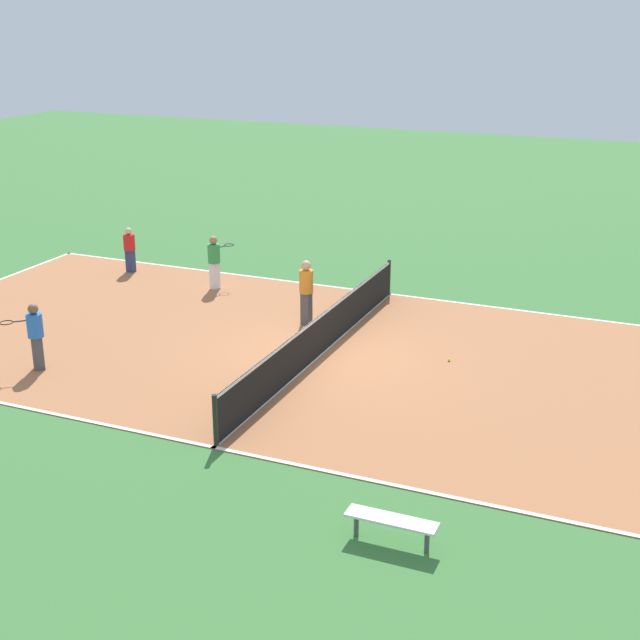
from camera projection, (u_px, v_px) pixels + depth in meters
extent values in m
plane|color=#3D7538|center=(320.00, 355.00, 21.40)|extent=(80.00, 80.00, 0.00)
cube|color=#AD6B42|center=(320.00, 355.00, 21.39)|extent=(10.44, 22.98, 0.02)
cube|color=white|center=(389.00, 294.00, 25.87)|extent=(0.10, 22.98, 0.00)
cube|color=white|center=(214.00, 447.00, 16.91)|extent=(0.10, 22.98, 0.00)
cube|color=white|center=(320.00, 354.00, 21.39)|extent=(10.44, 0.10, 0.00)
cylinder|color=black|center=(389.00, 277.00, 25.61)|extent=(0.10, 0.10, 1.05)
cylinder|color=black|center=(215.00, 420.00, 16.82)|extent=(0.10, 0.10, 1.05)
cube|color=black|center=(320.00, 335.00, 21.22)|extent=(10.14, 0.03, 1.00)
cube|color=white|center=(320.00, 316.00, 21.07)|extent=(10.14, 0.04, 0.06)
cube|color=silver|center=(391.00, 519.00, 13.78)|extent=(0.36, 1.46, 0.04)
cylinder|color=#4C4C51|center=(356.00, 524.00, 14.07)|extent=(0.08, 0.08, 0.41)
cylinder|color=#4C4C51|center=(427.00, 540.00, 13.64)|extent=(0.08, 0.08, 0.41)
cube|color=white|center=(215.00, 276.00, 26.21)|extent=(0.30, 0.27, 0.80)
cylinder|color=green|center=(214.00, 253.00, 25.98)|extent=(0.46, 0.46, 0.56)
sphere|color=#A87A56|center=(213.00, 240.00, 25.85)|extent=(0.24, 0.24, 0.24)
cylinder|color=#262626|center=(222.00, 247.00, 26.16)|extent=(0.27, 0.12, 0.03)
torus|color=black|center=(229.00, 245.00, 26.35)|extent=(0.39, 0.39, 0.02)
cube|color=#4C4C51|center=(306.00, 308.00, 23.27)|extent=(0.24, 0.28, 0.87)
cylinder|color=orange|center=(306.00, 282.00, 23.02)|extent=(0.42, 0.42, 0.61)
sphere|color=tan|center=(306.00, 265.00, 22.88)|extent=(0.26, 0.26, 0.26)
cube|color=#4C4C51|center=(38.00, 353.00, 20.41)|extent=(0.32, 0.32, 0.79)
cylinder|color=blue|center=(35.00, 325.00, 20.18)|extent=(0.51, 0.51, 0.55)
sphere|color=brown|center=(33.00, 309.00, 20.05)|extent=(0.24, 0.24, 0.24)
cylinder|color=#262626|center=(19.00, 321.00, 20.04)|extent=(0.21, 0.23, 0.03)
torus|color=black|center=(6.00, 323.00, 19.95)|extent=(0.43, 0.43, 0.02)
cube|color=navy|center=(131.00, 261.00, 27.92)|extent=(0.22, 0.27, 0.70)
cylinder|color=red|center=(129.00, 242.00, 27.72)|extent=(0.39, 0.39, 0.49)
sphere|color=beige|center=(128.00, 231.00, 27.60)|extent=(0.21, 0.21, 0.21)
sphere|color=#CCE033|center=(449.00, 360.00, 20.97)|extent=(0.07, 0.07, 0.07)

